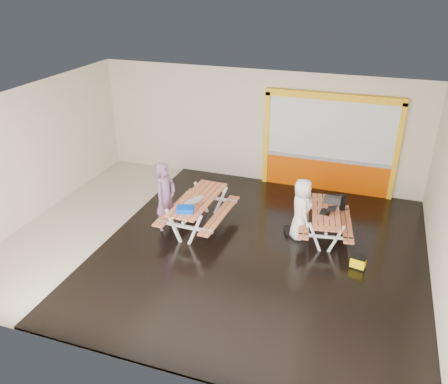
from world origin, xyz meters
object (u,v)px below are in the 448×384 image
at_px(blue_pouch, 185,209).
at_px(fluke_bag, 358,262).
at_px(toolbox, 333,200).
at_px(dark_case, 292,230).
at_px(backpack, 341,202).
at_px(laptop_left, 193,202).
at_px(picnic_table_right, 325,217).
at_px(person_left, 166,198).
at_px(picnic_table_left, 198,206).
at_px(laptop_right, 328,211).
at_px(person_right, 301,210).

distance_m(blue_pouch, fluke_bag, 4.15).
bearing_deg(toolbox, dark_case, -146.32).
relative_size(toolbox, backpack, 1.02).
height_order(laptop_left, dark_case, laptop_left).
distance_m(picnic_table_right, person_left, 4.01).
relative_size(person_left, laptop_left, 4.28).
xyz_separation_m(picnic_table_left, toolbox, (3.23, 1.08, 0.18)).
xyz_separation_m(laptop_right, blue_pouch, (-3.21, -1.27, 0.12)).
bearing_deg(picnic_table_right, laptop_left, -163.65).
distance_m(laptop_left, blue_pouch, 0.43).
bearing_deg(laptop_right, dark_case, -178.57).
bearing_deg(picnic_table_right, person_right, -160.38).
height_order(person_right, laptop_left, person_right).
bearing_deg(person_right, backpack, -65.96).
relative_size(person_right, backpack, 3.95).
xyz_separation_m(picnic_table_right, dark_case, (-0.77, -0.10, -0.46)).
bearing_deg(picnic_table_right, person_left, -166.81).
relative_size(laptop_right, toolbox, 0.96).
height_order(laptop_left, toolbox, laptop_left).
distance_m(blue_pouch, dark_case, 2.82).
height_order(picnic_table_left, laptop_right, laptop_right).
bearing_deg(laptop_right, person_right, -168.66).
xyz_separation_m(laptop_left, blue_pouch, (-0.02, -0.42, -0.00)).
bearing_deg(dark_case, toolbox, 33.68).
distance_m(picnic_table_left, picnic_table_right, 3.19).
distance_m(person_right, blue_pouch, 2.84).
distance_m(picnic_table_left, backpack, 3.67).
xyz_separation_m(person_right, fluke_bag, (1.49, -0.94, -0.60)).
bearing_deg(toolbox, person_right, -134.42).
bearing_deg(picnic_table_right, laptop_right, -59.12).
relative_size(person_left, toolbox, 4.55).
bearing_deg(dark_case, picnic_table_left, -167.81).
relative_size(blue_pouch, backpack, 0.99).
relative_size(person_right, laptop_right, 4.04).
distance_m(laptop_right, dark_case, 1.07).
xyz_separation_m(person_right, blue_pouch, (-2.59, -1.14, 0.14)).
bearing_deg(picnic_table_left, backpack, 21.17).
bearing_deg(fluke_bag, person_left, 177.25).
bearing_deg(dark_case, laptop_left, -160.90).
relative_size(picnic_table_right, backpack, 5.06).
bearing_deg(laptop_left, person_left, 179.19).
height_order(toolbox, dark_case, toolbox).
relative_size(laptop_left, fluke_bag, 1.18).
bearing_deg(backpack, person_right, -133.22).
bearing_deg(laptop_left, picnic_table_right, 16.35).
bearing_deg(backpack, fluke_bag, -71.40).
bearing_deg(laptop_right, toolbox, 85.37).
bearing_deg(picnic_table_left, blue_pouch, -92.30).
xyz_separation_m(picnic_table_left, fluke_bag, (4.05, -0.53, -0.48)).
bearing_deg(picnic_table_right, backpack, 67.76).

